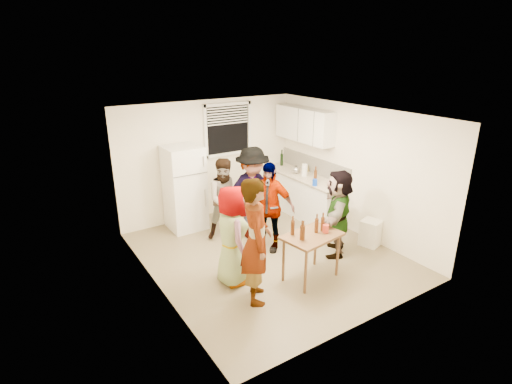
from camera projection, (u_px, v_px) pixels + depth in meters
room at (268, 254)px, 7.14m from camera, size 4.00×4.50×2.50m
window at (228, 129)px, 8.49m from camera, size 1.12×0.10×1.06m
refrigerator at (184, 188)px, 7.96m from camera, size 0.70×0.70×1.70m
counter_lower at (303, 195)px, 8.77m from camera, size 0.60×2.20×0.86m
countertop at (303, 176)px, 8.61m from camera, size 0.64×2.22×0.04m
backsplash at (314, 165)px, 8.69m from camera, size 0.03×2.20×0.36m
upper_cabinets at (304, 125)px, 8.48m from camera, size 0.34×1.60×0.70m
kettle at (296, 173)px, 8.74m from camera, size 0.29×0.27×0.19m
paper_towel at (304, 176)px, 8.56m from camera, size 0.12×0.12×0.26m
wine_bottle at (282, 165)px, 9.32m from camera, size 0.07×0.07×0.28m
beer_bottle_counter at (315, 182)px, 8.16m from camera, size 0.06×0.06×0.24m
blue_cup at (315, 186)px, 7.94m from camera, size 0.10×0.10×0.13m
picture_frame at (305, 168)px, 8.86m from camera, size 0.02×0.19×0.16m
trash_bin at (371, 233)px, 7.41m from camera, size 0.42×0.42×0.49m
serving_table at (310, 278)px, 6.42m from camera, size 0.99×0.73×0.76m
beer_bottle_table at (303, 240)px, 6.00m from camera, size 0.06×0.06×0.23m
red_cup at (325, 232)px, 6.24m from camera, size 0.10×0.10×0.13m
guest_grey at (233, 281)px, 6.33m from camera, size 1.70×1.04×0.50m
guest_stripe at (256, 298)px, 5.90m from camera, size 1.97×1.45×0.45m
guest_back_left at (227, 237)px, 7.81m from camera, size 1.17×1.73×0.60m
guest_back_right at (252, 235)px, 7.88m from camera, size 1.34×1.89×0.66m
guest_black at (268, 248)px, 7.37m from camera, size 1.89×1.78×0.40m
guest_orange at (335, 252)px, 7.22m from camera, size 2.12×2.12×0.46m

